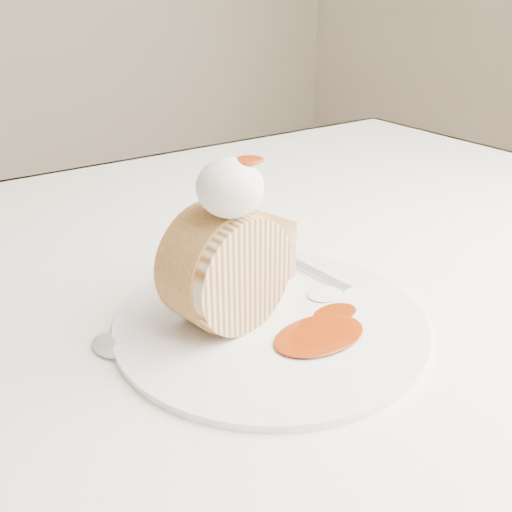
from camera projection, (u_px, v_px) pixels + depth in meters
table at (230, 312)px, 0.74m from camera, size 1.40×0.90×0.75m
plate at (270, 321)px, 0.55m from camera, size 0.37×0.37×0.01m
roulade_slice at (227, 268)px, 0.52m from camera, size 0.12×0.08×0.11m
cake_chunk at (255, 256)px, 0.61m from camera, size 0.08×0.08×0.06m
whipped_cream at (230, 188)px, 0.48m from camera, size 0.06×0.06×0.05m
caramel_drizzle at (247, 153)px, 0.47m from camera, size 0.03×0.02×0.01m
caramel_pool at (319, 335)px, 0.52m from camera, size 0.11×0.08×0.00m
fork at (306, 269)px, 0.64m from camera, size 0.04×0.18×0.00m
spoon at (177, 383)px, 0.47m from camera, size 0.07×0.16×0.00m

